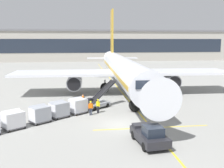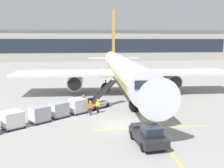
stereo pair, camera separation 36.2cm
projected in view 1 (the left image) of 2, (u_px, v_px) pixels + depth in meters
name	position (u px, v px, depth m)	size (l,w,h in m)	color
ground_plane	(120.00, 125.00, 27.54)	(600.00, 600.00, 0.00)	gray
parked_airplane	(123.00, 70.00, 43.62)	(36.23, 46.42, 15.72)	silver
belt_loader	(98.00, 101.00, 34.45)	(4.68, 4.27, 3.44)	#A3A8B2
baggage_cart_lead	(78.00, 105.00, 31.79)	(2.66, 2.48, 1.91)	#515156
baggage_cart_second	(59.00, 109.00, 30.09)	(2.66, 2.48, 1.91)	#515156
baggage_cart_third	(40.00, 114.00, 28.23)	(2.66, 2.48, 1.91)	#515156
baggage_cart_fourth	(13.00, 119.00, 26.18)	(2.66, 2.48, 1.91)	#515156
pushback_tug	(150.00, 135.00, 22.37)	(2.60, 4.62, 1.83)	#232328
ground_crew_by_loader	(98.00, 105.00, 31.97)	(0.44, 0.44, 1.74)	black
ground_crew_by_carts	(91.00, 107.00, 31.01)	(0.57, 0.27, 1.74)	#333847
safety_cone_engine_keepout	(83.00, 96.00, 40.62)	(0.52, 0.52, 0.60)	black
apron_guidance_line_lead_in	(123.00, 94.00, 43.46)	(0.20, 110.00, 0.01)	yellow
apron_guidance_line_stop_bar	(152.00, 128.00, 26.71)	(12.00, 0.20, 0.01)	yellow
terminal_building	(57.00, 46.00, 113.09)	(145.79, 17.33, 13.04)	#A8A399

